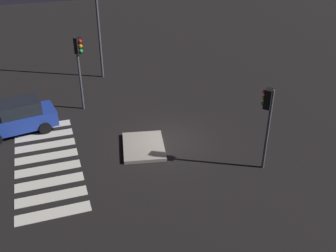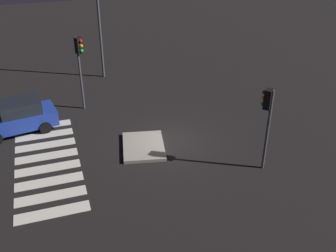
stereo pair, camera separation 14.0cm
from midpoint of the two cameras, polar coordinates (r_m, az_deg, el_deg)
The scene contains 7 objects.
ground_plane at distance 22.04m, azimuth -0.18°, elevation -2.27°, with size 80.00×80.00×0.00m, color black.
traffic_island at distance 21.48m, azimuth -3.75°, elevation -2.97°, with size 3.32×2.74×0.18m.
car_blue at distance 24.17m, azimuth -21.19°, elevation 1.18°, with size 2.62×4.60×1.92m.
traffic_light_south at distance 24.77m, azimuth -12.94°, elevation 9.84°, with size 0.53×0.54×4.74m.
traffic_light_north at distance 18.90m, azimuth 14.05°, elevation 2.33°, with size 0.54×0.54×4.27m.
street_lamp at distance 29.51m, azimuth -10.43°, elevation 16.59°, with size 0.56×0.56×7.73m.
crosswalk_near at distance 21.23m, azimuth -17.30°, elevation -5.11°, with size 8.75×3.20×0.02m.
Camera 1 is at (17.79, -5.99, 11.54)m, focal length 41.99 mm.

